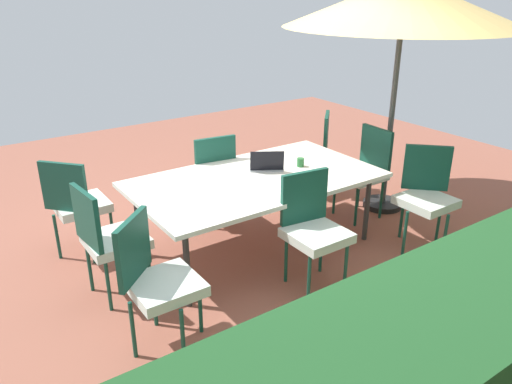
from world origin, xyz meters
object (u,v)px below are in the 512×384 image
Objects in this scene: chair_west at (364,168)px; cup at (300,162)px; patio_umbrella at (404,3)px; chair_southeast at (77,202)px; chair_northwest at (426,193)px; chair_southwest at (313,148)px; laptop at (266,165)px; chair_north at (313,226)px; dining_table at (256,182)px; chair_east at (108,236)px; chair_northeast at (156,277)px; chair_south at (211,173)px.

cup is (0.86, -0.05, 0.22)m from chair_west.
patio_umbrella is 3.70m from chair_southeast.
chair_southwest is (-0.02, -1.67, 0.00)m from chair_northwest.
chair_west and chair_southeast have the same top height.
laptop is at bearing -15.43° from chair_southwest.
dining_table is at bearing 99.14° from chair_north.
chair_north reaches higher than dining_table.
chair_southeast is (2.83, -0.02, 0.00)m from chair_southwest.
chair_west and chair_east have the same top height.
dining_table is 5.71× the size of laptop.
chair_northeast is at bearing -72.11° from chair_west.
dining_table is at bearing -167.63° from chair_northwest.
chair_west is at bearing -27.82° from chair_northeast.
cup is (-1.97, 0.81, 0.22)m from chair_southeast.
chair_southeast is at bearing 5.60° from chair_south.
patio_umbrella reaches higher than chair_west.
chair_south is (0.05, -0.77, -0.14)m from dining_table.
cup reaches higher than dining_table.
patio_umbrella is 2.12m from laptop.
chair_east is (2.82, -0.05, 0.00)m from chair_west.
patio_umbrella is 2.52× the size of chair_northwest.
patio_umbrella is 1.90m from chair_northwest.
chair_southwest is at bearing -118.64° from laptop.
chair_northeast is (2.76, 0.73, 0.00)m from chair_west.
chair_east is at bearing 35.56° from laptop.
chair_east is 1.00× the size of chair_northwest.
chair_southwest is 2.44× the size of laptop.
chair_west is at bearing 1.67° from patio_umbrella.
chair_west is 1.00× the size of chair_northeast.
chair_east is at bearing 52.14° from chair_northeast.
chair_southwest reaches higher than cup.
chair_north is at bearing 57.45° from cup.
chair_west is 1.00× the size of chair_northwest.
cup is at bearing -179.87° from dining_table.
chair_southwest is (-1.39, -0.79, -0.14)m from dining_table.
laptop reaches higher than cup.
chair_west is at bearing -96.33° from chair_east.
chair_southwest is 11.55× the size of cup.
dining_table is at bearing 0.13° from cup.
chair_north is (-0.03, 0.79, -0.14)m from dining_table.
chair_west is 1.00× the size of chair_north.
patio_umbrella is at bearing -96.02° from chair_east.
chair_west is 0.82m from chair_northwest.
patio_umbrella is at bearing 178.00° from cup.
chair_east is (3.19, -0.04, -1.66)m from patio_umbrella.
cup is at bearing 178.67° from chair_northwest.
chair_east is 2.93m from chair_southwest.
chair_northwest is at bearing 147.44° from dining_table.
chair_west is 1.00× the size of chair_southwest.
patio_umbrella is 2.51m from chair_north.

